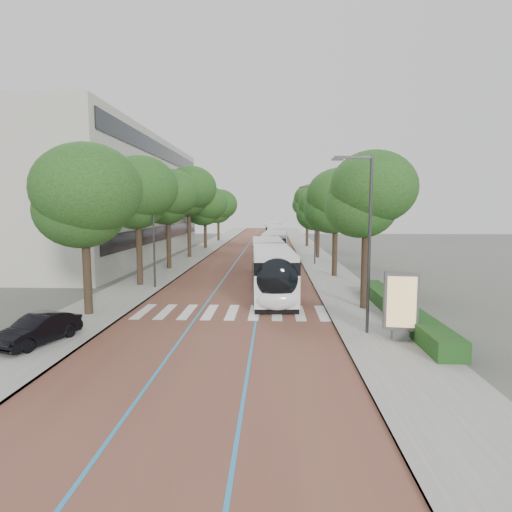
{
  "coord_description": "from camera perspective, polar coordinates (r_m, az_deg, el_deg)",
  "views": [
    {
      "loc": [
        2.49,
        -22.3,
        5.73
      ],
      "look_at": [
        1.24,
        8.24,
        2.4
      ],
      "focal_mm": 30.0,
      "sensor_mm": 36.0,
      "label": 1
    }
  ],
  "objects": [
    {
      "name": "sidewalk_left",
      "position": [
        63.35,
        -6.75,
        1.04
      ],
      "size": [
        4.0,
        140.0,
        0.12
      ],
      "primitive_type": "cube",
      "color": "gray",
      "rests_on": "ground"
    },
    {
      "name": "lane_line_left",
      "position": [
        62.7,
        -1.42,
        0.99
      ],
      "size": [
        0.12,
        126.0,
        0.01
      ],
      "primitive_type": "cube",
      "color": "teal",
      "rests_on": "road"
    },
    {
      "name": "lamp_post_left",
      "position": [
        31.54,
        -13.49,
        3.12
      ],
      "size": [
        0.14,
        0.14,
        8.0
      ],
      "primitive_type": "cylinder",
      "color": "#313134",
      "rests_on": "sidewalk_left"
    },
    {
      "name": "hedge",
      "position": [
        23.84,
        18.51,
        -6.73
      ],
      "size": [
        1.2,
        14.0,
        0.8
      ],
      "primitive_type": "cube",
      "color": "#163D15",
      "rests_on": "sidewalk_right"
    },
    {
      "name": "parked_car",
      "position": [
        20.34,
        -27.02,
        -8.68
      ],
      "size": [
        2.37,
        3.98,
        1.24
      ],
      "primitive_type": "imported",
      "rotation": [
        0.0,
        0.0,
        -0.3
      ],
      "color": "black",
      "rests_on": "sidewalk_left"
    },
    {
      "name": "bus_queued_0",
      "position": [
        47.81,
        2.56,
        1.28
      ],
      "size": [
        3.01,
        12.49,
        3.2
      ],
      "rotation": [
        0.0,
        0.0,
        -0.04
      ],
      "color": "white",
      "rests_on": "ground"
    },
    {
      "name": "bus_queued_1",
      "position": [
        60.89,
        2.73,
        2.34
      ],
      "size": [
        2.57,
        12.4,
        3.2
      ],
      "rotation": [
        0.0,
        0.0,
        -0.0
      ],
      "color": "white",
      "rests_on": "ground"
    },
    {
      "name": "lane_line_right",
      "position": [
        62.57,
        1.51,
        0.98
      ],
      "size": [
        0.12,
        126.0,
        0.01
      ],
      "primitive_type": "cube",
      "color": "teal",
      "rests_on": "road"
    },
    {
      "name": "bus_queued_3",
      "position": [
        86.51,
        2.41,
        3.49
      ],
      "size": [
        2.71,
        12.43,
        3.2
      ],
      "rotation": [
        0.0,
        0.0,
        0.01
      ],
      "color": "white",
      "rests_on": "ground"
    },
    {
      "name": "streetlight_far",
      "position": [
        44.5,
        7.69,
        4.99
      ],
      "size": [
        1.82,
        0.2,
        8.0
      ],
      "color": "#313134",
      "rests_on": "sidewalk_right"
    },
    {
      "name": "streetlight_near",
      "position": [
        19.76,
        14.43,
        3.38
      ],
      "size": [
        1.82,
        0.2,
        8.0
      ],
      "color": "#313134",
      "rests_on": "sidewalk_right"
    },
    {
      "name": "zebra_crossing",
      "position": [
        24.1,
        -3.21,
        -7.49
      ],
      "size": [
        10.55,
        3.6,
        0.01
      ],
      "color": "silver",
      "rests_on": "ground"
    },
    {
      "name": "bus_queued_2",
      "position": [
        73.96,
        2.25,
        3.03
      ],
      "size": [
        2.89,
        12.47,
        3.2
      ],
      "rotation": [
        0.0,
        0.0,
        0.03
      ],
      "color": "white",
      "rests_on": "ground"
    },
    {
      "name": "ad_panel",
      "position": [
        19.47,
        18.74,
        -6.14
      ],
      "size": [
        1.46,
        0.63,
        2.96
      ],
      "rotation": [
        0.0,
        0.0,
        -0.13
      ],
      "color": "#59595B",
      "rests_on": "sidewalk_right"
    },
    {
      "name": "ground",
      "position": [
        23.16,
        -3.95,
        -8.12
      ],
      "size": [
        160.0,
        160.0,
        0.0
      ],
      "primitive_type": "plane",
      "color": "#51544C",
      "rests_on": "ground"
    },
    {
      "name": "road",
      "position": [
        62.61,
        0.04,
        0.97
      ],
      "size": [
        11.0,
        140.0,
        0.02
      ],
      "primitive_type": "cube",
      "color": "brown",
      "rests_on": "ground"
    },
    {
      "name": "office_building",
      "position": [
        54.9,
        -21.42,
        7.12
      ],
      "size": [
        18.11,
        40.0,
        14.0
      ],
      "color": "#AFADA2",
      "rests_on": "ground"
    },
    {
      "name": "trees_right",
      "position": [
        44.1,
        9.18,
        6.75
      ],
      "size": [
        5.59,
        46.8,
        8.95
      ],
      "color": "black",
      "rests_on": "ground"
    },
    {
      "name": "trees_left",
      "position": [
        51.45,
        -8.93,
        7.02
      ],
      "size": [
        6.4,
        61.02,
        10.21
      ],
      "color": "black",
      "rests_on": "ground"
    },
    {
      "name": "sidewalk_right",
      "position": [
        62.76,
        6.9,
        0.99
      ],
      "size": [
        4.0,
        140.0,
        0.12
      ],
      "primitive_type": "cube",
      "color": "gray",
      "rests_on": "ground"
    },
    {
      "name": "lead_bus",
      "position": [
        31.44,
        1.9,
        -1.28
      ],
      "size": [
        3.47,
        18.5,
        3.2
      ],
      "rotation": [
        0.0,
        0.0,
        0.05
      ],
      "color": "black",
      "rests_on": "ground"
    },
    {
      "name": "kerb_left",
      "position": [
        63.08,
        -5.05,
        1.03
      ],
      "size": [
        0.2,
        140.0,
        0.14
      ],
      "primitive_type": "cube",
      "color": "gray",
      "rests_on": "ground"
    },
    {
      "name": "kerb_right",
      "position": [
        62.64,
        5.17,
        1.0
      ],
      "size": [
        0.2,
        140.0,
        0.14
      ],
      "primitive_type": "cube",
      "color": "gray",
      "rests_on": "ground"
    }
  ]
}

